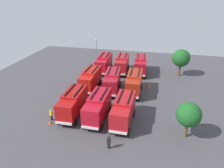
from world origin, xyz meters
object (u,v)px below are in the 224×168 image
Objects in this scene: firefighter_0 at (109,142)px; lamppost at (96,49)px; fire_truck_3 at (122,63)px; firefighter_1 at (51,114)px; fire_truck_1 at (90,79)px; tree_0 at (181,58)px; fire_truck_4 at (112,81)px; traffic_cone_0 at (148,86)px; fire_truck_2 at (73,103)px; fire_truck_0 at (104,63)px; fire_truck_5 at (98,106)px; tree_1 at (189,115)px; fire_truck_8 at (123,110)px; traffic_cone_2 at (50,122)px; traffic_cone_1 at (148,85)px; fire_truck_6 at (141,65)px; fire_truck_7 at (134,82)px.

firefighter_0 is 33.10m from lamppost.
firefighter_1 is at bearing -20.54° from fire_truck_3.
firefighter_1 is (-3.98, -9.61, 0.01)m from firefighter_0.
fire_truck_1 is 1.23× the size of tree_0.
lamppost is at bearing -158.95° from fire_truck_4.
traffic_cone_0 is 19.36m from lamppost.
lamppost is (-25.18, -3.84, 1.40)m from fire_truck_2.
firefighter_0 is (6.00, 7.00, -1.18)m from fire_truck_2.
fire_truck_5 is at bearing 11.58° from fire_truck_0.
tree_1 is at bearing 43.51° from fire_truck_4.
tree_1 is at bearing 27.13° from fire_truck_3.
fire_truck_1 is at bearing -123.41° from tree_1.
traffic_cone_2 is (2.59, -10.14, -1.85)m from fire_truck_8.
fire_truck_2 and fire_truck_5 have the same top height.
tree_1 reaches higher than fire_truck_0.
firefighter_1 is at bearing -53.55° from fire_truck_2.
fire_truck_8 is at bearing 24.42° from lamppost.
tree_0 reaches higher than fire_truck_4.
fire_truck_0 is 0.99× the size of fire_truck_3.
firefighter_0 is (15.37, 7.31, -1.18)m from fire_truck_1.
firefighter_0 is (24.76, 7.19, -1.18)m from fire_truck_0.
tree_1 is (21.87, -0.35, -0.63)m from tree_0.
fire_truck_6 is at bearing -159.93° from traffic_cone_1.
fire_truck_5 is at bearing -24.51° from fire_truck_7.
fire_truck_4 is 1.23× the size of lamppost.
traffic_cone_2 is at bearing -85.78° from tree_1.
fire_truck_7 is 13.98m from tree_0.
fire_truck_0 is 11.54× the size of traffic_cone_1.
fire_truck_6 is (-10.12, 8.38, 0.00)m from fire_truck_1.
fire_truck_1 and fire_truck_2 have the same top height.
fire_truck_0 is 9.39m from fire_truck_1.
fire_truck_5 is (9.54, 0.02, 0.00)m from fire_truck_4.
fire_truck_6 is 24.80m from traffic_cone_2.
tree_0 is at bearing 91.36° from fire_truck_3.
firefighter_1 is (20.78, -2.43, -1.17)m from fire_truck_0.
lamppost is (-12.68, -14.27, 3.19)m from traffic_cone_0.
fire_truck_8 is at bearing 3.33° from firefighter_0.
fire_truck_2 is 1.23× the size of tree_0.
fire_truck_3 reaches higher than traffic_cone_0.
fire_truck_8 is at bearing 39.88° from fire_truck_1.
fire_truck_3 is (-9.89, 4.25, 0.00)m from fire_truck_1.
lamppost reaches higher than firefighter_0.
traffic_cone_1 is at bearing 114.95° from fire_truck_4.
traffic_cone_1 is at bearing 61.21° from fire_truck_0.
traffic_cone_1 is (6.17, 6.47, -1.84)m from fire_truck_3.
fire_truck_2 is 16.34m from tree_1.
firefighter_0 is 9.91m from traffic_cone_2.
fire_truck_3 is 19.96m from fire_truck_8.
fire_truck_4 is at bearing -179.48° from fire_truck_5.
fire_truck_6 is 1.01× the size of fire_truck_7.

